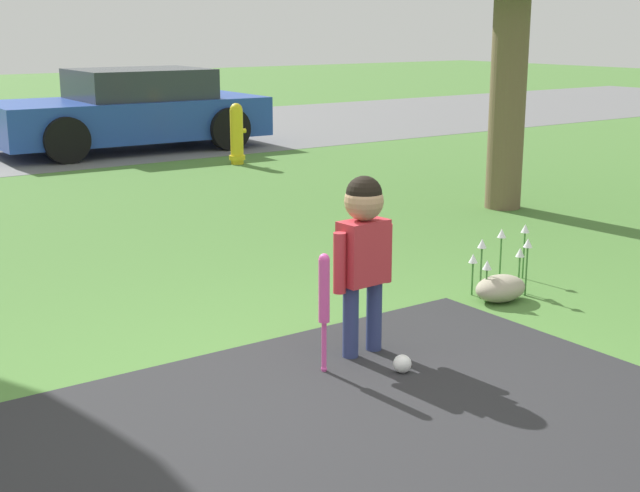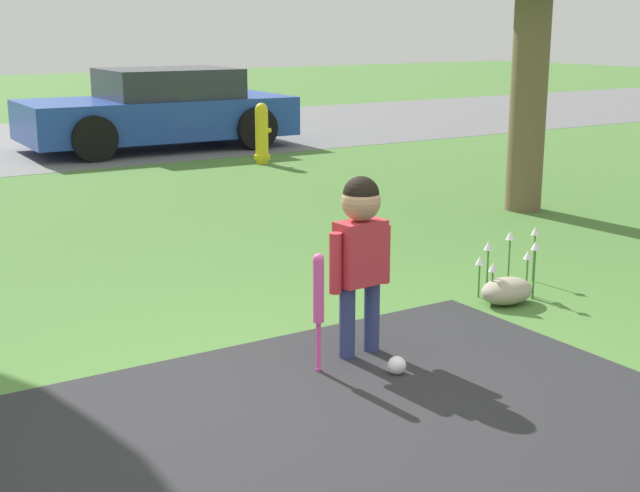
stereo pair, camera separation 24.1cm
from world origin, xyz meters
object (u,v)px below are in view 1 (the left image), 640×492
(sports_ball, at_px, (402,364))
(fire_hydrant, at_px, (237,135))
(parked_car, at_px, (131,111))
(baseball_bat, at_px, (324,296))
(child, at_px, (363,240))

(sports_ball, height_order, fire_hydrant, fire_hydrant)
(sports_ball, xyz_separation_m, parked_car, (2.37, 8.77, 0.50))
(baseball_bat, height_order, parked_car, parked_car)
(child, xyz_separation_m, parked_car, (2.37, 8.44, -0.09))
(child, distance_m, sports_ball, 0.68)
(child, xyz_separation_m, fire_hydrant, (2.89, 6.33, -0.26))
(child, bearing_deg, parked_car, 69.96)
(sports_ball, distance_m, parked_car, 9.10)
(baseball_bat, distance_m, parked_car, 8.94)
(child, relative_size, parked_car, 0.26)
(sports_ball, distance_m, fire_hydrant, 7.27)
(baseball_bat, bearing_deg, parked_car, 72.48)
(baseball_bat, bearing_deg, sports_ball, -37.23)
(fire_hydrant, bearing_deg, baseball_bat, -116.62)
(child, xyz_separation_m, sports_ball, (-0.00, -0.34, -0.59))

